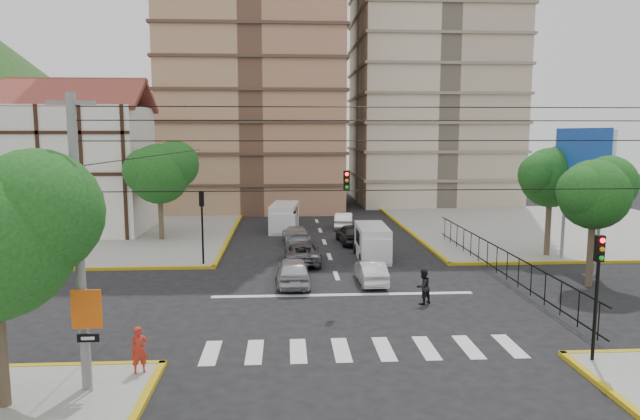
{
  "coord_description": "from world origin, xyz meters",
  "views": [
    {
      "loc": [
        -2.82,
        -26.13,
        8.0
      ],
      "look_at": [
        -1.04,
        3.13,
        4.0
      ],
      "focal_mm": 32.0,
      "sensor_mm": 36.0,
      "label": 1
    }
  ],
  "objects": [
    {
      "name": "ground",
      "position": [
        0.0,
        0.0,
        0.0
      ],
      "size": [
        160.0,
        160.0,
        0.0
      ],
      "primitive_type": "plane",
      "color": "black",
      "rests_on": "ground"
    },
    {
      "name": "traffic_light_se",
      "position": [
        7.8,
        -7.8,
        3.11
      ],
      "size": [
        0.28,
        0.22,
        4.4
      ],
      "color": "black",
      "rests_on": "ground"
    },
    {
      "name": "pedestrian_sw_corner",
      "position": [
        -7.65,
        -7.93,
        0.92
      ],
      "size": [
        0.67,
        0.57,
        1.55
      ],
      "primitive_type": "imported",
      "rotation": [
        0.0,
        0.0,
        0.42
      ],
      "color": "red",
      "rests_on": "sidewalk_sw"
    },
    {
      "name": "billboard",
      "position": [
        14.45,
        6.0,
        6.0
      ],
      "size": [
        0.36,
        6.2,
        8.1
      ],
      "color": "slate",
      "rests_on": "ground"
    },
    {
      "name": "van_left_lane",
      "position": [
        -2.93,
        19.71,
        1.09
      ],
      "size": [
        2.49,
        5.17,
        2.24
      ],
      "rotation": [
        0.0,
        0.0,
        -0.11
      ],
      "color": "silver",
      "rests_on": "ground"
    },
    {
      "name": "sidewalk_ne",
      "position": [
        20.0,
        20.0,
        0.07
      ],
      "size": [
        26.0,
        26.0,
        0.15
      ],
      "primitive_type": "cube",
      "color": "gray",
      "rests_on": "ground"
    },
    {
      "name": "tree_park_a",
      "position": [
        13.08,
        2.01,
        5.01
      ],
      "size": [
        4.41,
        3.6,
        6.83
      ],
      "color": "#473828",
      "rests_on": "ground"
    },
    {
      "name": "pedestrian_crosswalk",
      "position": [
        3.59,
        -0.52,
        0.83
      ],
      "size": [
        1.03,
        0.98,
        1.67
      ],
      "primitive_type": "imported",
      "rotation": [
        0.0,
        0.0,
        3.74
      ],
      "color": "black",
      "rests_on": "ground"
    },
    {
      "name": "district_sign",
      "position": [
        -8.8,
        -9.24,
        2.45
      ],
      "size": [
        0.9,
        0.12,
        3.2
      ],
      "color": "slate",
      "rests_on": "ground"
    },
    {
      "name": "utility_pole_sw",
      "position": [
        -9.0,
        -9.0,
        4.77
      ],
      "size": [
        1.4,
        0.28,
        9.0
      ],
      "color": "slate",
      "rests_on": "ground"
    },
    {
      "name": "car_darkgrey_mid_right",
      "position": [
        1.9,
        14.27,
        0.73
      ],
      "size": [
        2.06,
        4.43,
        1.47
      ],
      "primitive_type": "imported",
      "rotation": [
        0.0,
        0.0,
        3.22
      ],
      "color": "black",
      "rests_on": "ground"
    },
    {
      "name": "car_grey_mid_left",
      "position": [
        -1.83,
        8.27,
        0.65
      ],
      "size": [
        2.19,
        4.7,
        1.3
      ],
      "primitive_type": "imported",
      "rotation": [
        0.0,
        0.0,
        3.15
      ],
      "color": "#57585E",
      "rests_on": "ground"
    },
    {
      "name": "tree_park_c",
      "position": [
        14.09,
        9.01,
        5.34
      ],
      "size": [
        4.65,
        3.8,
        7.25
      ],
      "color": "#473828",
      "rests_on": "ground"
    },
    {
      "name": "park_fence",
      "position": [
        9.0,
        4.5,
        0.0
      ],
      "size": [
        0.1,
        22.5,
        1.66
      ],
      "primitive_type": null,
      "color": "black",
      "rests_on": "ground"
    },
    {
      "name": "van_right_lane",
      "position": [
        2.68,
        9.06,
        1.03
      ],
      "size": [
        2.0,
        4.73,
        2.11
      ],
      "rotation": [
        0.0,
        0.0,
        -0.02
      ],
      "color": "silver",
      "rests_on": "ground"
    },
    {
      "name": "crosswalk_stripes",
      "position": [
        0.0,
        -6.0,
        0.01
      ],
      "size": [
        12.0,
        2.4,
        0.01
      ],
      "primitive_type": "cube",
      "color": "silver",
      "rests_on": "ground"
    },
    {
      "name": "sidewalk_nw",
      "position": [
        -20.0,
        20.0,
        0.07
      ],
      "size": [
        26.0,
        26.0,
        0.15
      ],
      "primitive_type": "cube",
      "color": "gray",
      "rests_on": "ground"
    },
    {
      "name": "tudor_building",
      "position": [
        -19.0,
        20.0,
        5.25
      ],
      "size": [
        10.8,
        8.05,
        12.23
      ],
      "color": "silver",
      "rests_on": "ground"
    },
    {
      "name": "car_silver_rear_left",
      "position": [
        -2.09,
        14.86,
        0.63
      ],
      "size": [
        2.14,
        4.5,
        1.27
      ],
      "primitive_type": "imported",
      "rotation": [
        0.0,
        0.0,
        3.23
      ],
      "color": "#ACACB1",
      "rests_on": "ground"
    },
    {
      "name": "stop_line",
      "position": [
        0.0,
        1.2,
        0.01
      ],
      "size": [
        13.0,
        0.4,
        0.01
      ],
      "primitive_type": "cube",
      "color": "silver",
      "rests_on": "ground"
    },
    {
      "name": "traffic_light_hanging",
      "position": [
        0.0,
        -2.04,
        5.9
      ],
      "size": [
        18.0,
        9.12,
        0.92
      ],
      "color": "black",
      "rests_on": "ground"
    },
    {
      "name": "traffic_light_nw",
      "position": [
        -7.8,
        7.8,
        3.11
      ],
      "size": [
        0.28,
        0.22,
        4.4
      ],
      "color": "black",
      "rests_on": "ground"
    },
    {
      "name": "car_silver_front_left",
      "position": [
        -2.46,
        3.23,
        0.75
      ],
      "size": [
        1.89,
        4.44,
        1.5
      ],
      "primitive_type": "imported",
      "rotation": [
        0.0,
        0.0,
        3.17
      ],
      "color": "#AEAFB3",
      "rests_on": "ground"
    },
    {
      "name": "car_white_front_right",
      "position": [
        1.69,
        3.26,
        0.63
      ],
      "size": [
        1.4,
        3.82,
        1.25
      ],
      "primitive_type": "imported",
      "rotation": [
        0.0,
        0.0,
        3.16
      ],
      "color": "silver",
      "rests_on": "ground"
    },
    {
      "name": "tree_tudor",
      "position": [
        -11.9,
        16.01,
        5.22
      ],
      "size": [
        5.39,
        4.4,
        7.43
      ],
      "color": "#473828",
      "rests_on": "ground"
    },
    {
      "name": "car_white_rear_right",
      "position": [
        2.06,
        21.02,
        0.67
      ],
      "size": [
        1.96,
        4.24,
        1.35
      ],
      "primitive_type": "imported",
      "rotation": [
        0.0,
        0.0,
        3.01
      ],
      "color": "white",
      "rests_on": "ground"
    }
  ]
}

